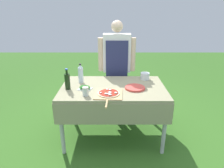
{
  "coord_description": "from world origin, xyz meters",
  "views": [
    {
      "loc": [
        -0.01,
        -2.56,
        1.82
      ],
      "look_at": [
        -0.02,
        0.0,
        0.84
      ],
      "focal_mm": 32.0,
      "sensor_mm": 36.0,
      "label": 1
    }
  ],
  "objects_px": {
    "water_bottle": "(81,74)",
    "herb_container": "(85,87)",
    "pizza_on_peel": "(109,94)",
    "sauce_jar": "(86,92)",
    "person_cook": "(117,62)",
    "plate_stack": "(136,88)",
    "oil_bottle": "(68,81)",
    "prep_table": "(114,93)",
    "mixing_tub": "(146,76)"
  },
  "relations": [
    {
      "from": "prep_table",
      "to": "person_cook",
      "type": "bearing_deg",
      "value": 84.37
    },
    {
      "from": "mixing_tub",
      "to": "plate_stack",
      "type": "bearing_deg",
      "value": -116.79
    },
    {
      "from": "person_cook",
      "to": "sauce_jar",
      "type": "bearing_deg",
      "value": 67.6
    },
    {
      "from": "person_cook",
      "to": "sauce_jar",
      "type": "distance_m",
      "value": 1.05
    },
    {
      "from": "water_bottle",
      "to": "person_cook",
      "type": "bearing_deg",
      "value": 42.91
    },
    {
      "from": "pizza_on_peel",
      "to": "oil_bottle",
      "type": "relative_size",
      "value": 1.96
    },
    {
      "from": "mixing_tub",
      "to": "sauce_jar",
      "type": "xyz_separation_m",
      "value": [
        -0.83,
        -0.6,
        -0.0
      ]
    },
    {
      "from": "prep_table",
      "to": "herb_container",
      "type": "bearing_deg",
      "value": -166.78
    },
    {
      "from": "water_bottle",
      "to": "mixing_tub",
      "type": "relative_size",
      "value": 2.06
    },
    {
      "from": "water_bottle",
      "to": "plate_stack",
      "type": "xyz_separation_m",
      "value": [
        0.76,
        -0.24,
        -0.12
      ]
    },
    {
      "from": "person_cook",
      "to": "water_bottle",
      "type": "distance_m",
      "value": 0.73
    },
    {
      "from": "prep_table",
      "to": "oil_bottle",
      "type": "xyz_separation_m",
      "value": [
        -0.61,
        -0.08,
        0.21
      ]
    },
    {
      "from": "prep_table",
      "to": "water_bottle",
      "type": "xyz_separation_m",
      "value": [
        -0.47,
        0.17,
        0.23
      ]
    },
    {
      "from": "mixing_tub",
      "to": "water_bottle",
      "type": "bearing_deg",
      "value": -171.88
    },
    {
      "from": "prep_table",
      "to": "pizza_on_peel",
      "type": "bearing_deg",
      "value": -101.59
    },
    {
      "from": "person_cook",
      "to": "oil_bottle",
      "type": "distance_m",
      "value": 1.01
    },
    {
      "from": "prep_table",
      "to": "herb_container",
      "type": "xyz_separation_m",
      "value": [
        -0.38,
        -0.09,
        0.12
      ]
    },
    {
      "from": "person_cook",
      "to": "plate_stack",
      "type": "bearing_deg",
      "value": 107.94
    },
    {
      "from": "pizza_on_peel",
      "to": "oil_bottle",
      "type": "distance_m",
      "value": 0.59
    },
    {
      "from": "herb_container",
      "to": "plate_stack",
      "type": "height_order",
      "value": "herb_container"
    },
    {
      "from": "oil_bottle",
      "to": "prep_table",
      "type": "bearing_deg",
      "value": 7.86
    },
    {
      "from": "oil_bottle",
      "to": "herb_container",
      "type": "bearing_deg",
      "value": -1.32
    },
    {
      "from": "plate_stack",
      "to": "sauce_jar",
      "type": "xyz_separation_m",
      "value": [
        -0.64,
        -0.22,
        0.04
      ]
    },
    {
      "from": "pizza_on_peel",
      "to": "plate_stack",
      "type": "relative_size",
      "value": 2.06
    },
    {
      "from": "mixing_tub",
      "to": "person_cook",
      "type": "bearing_deg",
      "value": 139.58
    },
    {
      "from": "oil_bottle",
      "to": "pizza_on_peel",
      "type": "bearing_deg",
      "value": -19.33
    },
    {
      "from": "pizza_on_peel",
      "to": "mixing_tub",
      "type": "bearing_deg",
      "value": 50.71
    },
    {
      "from": "prep_table",
      "to": "water_bottle",
      "type": "distance_m",
      "value": 0.55
    },
    {
      "from": "person_cook",
      "to": "mixing_tub",
      "type": "relative_size",
      "value": 11.95
    },
    {
      "from": "herb_container",
      "to": "pizza_on_peel",
      "type": "bearing_deg",
      "value": -30.24
    },
    {
      "from": "prep_table",
      "to": "sauce_jar",
      "type": "height_order",
      "value": "sauce_jar"
    },
    {
      "from": "prep_table",
      "to": "plate_stack",
      "type": "relative_size",
      "value": 5.33
    },
    {
      "from": "person_cook",
      "to": "oil_bottle",
      "type": "bearing_deg",
      "value": 48.8
    },
    {
      "from": "prep_table",
      "to": "sauce_jar",
      "type": "xyz_separation_m",
      "value": [
        -0.34,
        -0.29,
        0.14
      ]
    },
    {
      "from": "prep_table",
      "to": "person_cook",
      "type": "relative_size",
      "value": 0.88
    },
    {
      "from": "oil_bottle",
      "to": "herb_container",
      "type": "relative_size",
      "value": 1.33
    },
    {
      "from": "water_bottle",
      "to": "plate_stack",
      "type": "height_order",
      "value": "water_bottle"
    },
    {
      "from": "water_bottle",
      "to": "sauce_jar",
      "type": "relative_size",
      "value": 2.58
    },
    {
      "from": "prep_table",
      "to": "herb_container",
      "type": "height_order",
      "value": "herb_container"
    },
    {
      "from": "pizza_on_peel",
      "to": "sauce_jar",
      "type": "bearing_deg",
      "value": -172.92
    },
    {
      "from": "pizza_on_peel",
      "to": "mixing_tub",
      "type": "xyz_separation_m",
      "value": [
        0.54,
        0.58,
        0.04
      ]
    },
    {
      "from": "water_bottle",
      "to": "sauce_jar",
      "type": "xyz_separation_m",
      "value": [
        0.12,
        -0.47,
        -0.09
      ]
    },
    {
      "from": "herb_container",
      "to": "mixing_tub",
      "type": "xyz_separation_m",
      "value": [
        0.86,
        0.4,
        0.03
      ]
    },
    {
      "from": "water_bottle",
      "to": "herb_container",
      "type": "height_order",
      "value": "water_bottle"
    },
    {
      "from": "water_bottle",
      "to": "oil_bottle",
      "type": "bearing_deg",
      "value": -118.54
    },
    {
      "from": "herb_container",
      "to": "water_bottle",
      "type": "bearing_deg",
      "value": 108.72
    },
    {
      "from": "plate_stack",
      "to": "sauce_jar",
      "type": "relative_size",
      "value": 2.48
    },
    {
      "from": "oil_bottle",
      "to": "plate_stack",
      "type": "xyz_separation_m",
      "value": [
        0.9,
        0.01,
        -0.1
      ]
    },
    {
      "from": "person_cook",
      "to": "plate_stack",
      "type": "height_order",
      "value": "person_cook"
    },
    {
      "from": "oil_bottle",
      "to": "water_bottle",
      "type": "distance_m",
      "value": 0.29
    }
  ]
}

